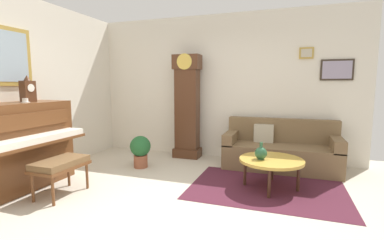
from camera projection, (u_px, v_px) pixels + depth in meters
ground_plane at (175, 206)px, 3.47m from camera, size 6.40×6.00×0.10m
wall_left at (12, 87)px, 4.12m from camera, size 0.13×4.90×2.80m
wall_back at (221, 87)px, 5.53m from camera, size 5.30×0.13×2.80m
area_rug at (267, 188)px, 3.90m from camera, size 2.10×1.50×0.01m
piano at (19, 146)px, 3.86m from camera, size 0.87×1.44×1.20m
piano_bench at (60, 165)px, 3.63m from camera, size 0.42×0.70×0.48m
grandfather_clock at (187, 109)px, 5.49m from camera, size 0.52×0.34×2.03m
couch at (280, 150)px, 4.85m from camera, size 1.90×0.80×0.84m
coffee_table at (271, 161)px, 3.87m from camera, size 0.88×0.88×0.42m
mantel_clock at (28, 90)px, 3.95m from camera, size 0.13×0.18×0.38m
teacup at (25, 101)px, 3.85m from camera, size 0.12×0.12×0.06m
green_jug at (261, 153)px, 3.84m from camera, size 0.17×0.17×0.24m
potted_plant at (140, 149)px, 4.87m from camera, size 0.36×0.36×0.56m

